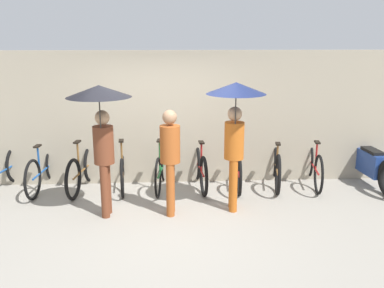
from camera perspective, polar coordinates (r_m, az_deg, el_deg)
The scene contains 15 objects.
ground_plane at distance 6.82m, azimuth -4.25°, elevation -10.30°, with size 30.00×30.00×0.00m, color gray.
back_wall at distance 8.29m, azimuth -4.19°, elevation 3.46°, with size 15.02×0.12×2.57m.
parked_bicycle_0 at distance 8.72m, azimuth -23.95°, elevation -3.26°, with size 0.49×1.76×1.00m.
parked_bicycle_1 at distance 8.53m, azimuth -19.19°, elevation -3.25°, with size 0.44×1.78×0.98m.
parked_bicycle_2 at distance 8.29m, azimuth -14.40°, elevation -3.36°, with size 0.44×1.74×1.10m.
parked_bicycle_3 at distance 8.27m, azimuth -9.24°, elevation -3.20°, with size 0.44×1.75×1.02m.
parked_bicycle_4 at distance 8.12m, azimuth -4.12°, elevation -3.27°, with size 0.44×1.69×1.09m.
parked_bicycle_5 at distance 8.17m, azimuth 1.07°, elevation -3.17°, with size 0.44×1.69×1.08m.
parked_bicycle_6 at distance 8.33m, azimuth 6.12°, elevation -3.09°, with size 0.44×1.78×0.99m.
parked_bicycle_7 at distance 8.43m, azimuth 11.15°, elevation -2.87°, with size 0.50×1.76×1.04m.
parked_bicycle_8 at distance 8.64m, azimuth 15.91°, elevation -2.77°, with size 0.45×1.74×1.05m.
pedestrian_leading at distance 6.62m, azimuth -12.06°, elevation 3.68°, with size 0.97×0.97×2.12m.
pedestrian_center at distance 6.77m, azimuth -2.94°, elevation -1.36°, with size 0.32×0.32×1.72m.
pedestrian_trailing at distance 6.75m, azimuth 5.79°, elevation 4.03°, with size 0.93×0.93×2.14m.
motorcycle at distance 8.99m, azimuth 22.74°, elevation -2.60°, with size 0.58×2.05×0.92m.
Camera 1 is at (0.15, -6.21, 2.82)m, focal length 40.00 mm.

